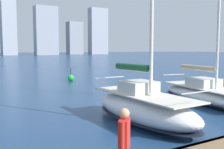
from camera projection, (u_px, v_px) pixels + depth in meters
sailboat_tan at (208, 93)px, 16.44m from camera, size 3.72×8.58×12.48m
sailboat_forest at (143, 106)px, 11.97m from camera, size 2.57×6.61×11.73m
person_red_shirt at (124, 139)px, 5.26m from camera, size 0.43×0.46×1.60m
channel_buoy at (71, 78)px, 27.90m from camera, size 0.70×0.70×1.40m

